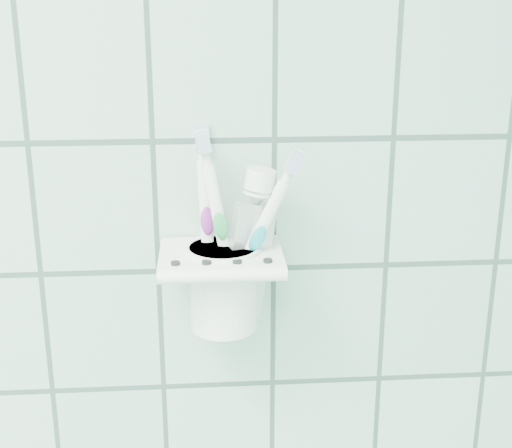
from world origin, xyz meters
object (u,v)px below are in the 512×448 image
at_px(toothbrush_pink, 239,228).
at_px(toothbrush_blue, 210,228).
at_px(toothbrush_orange, 215,229).
at_px(toothpaste_tube, 238,234).
at_px(holder_bracket, 221,259).
at_px(cup, 224,283).

height_order(toothbrush_pink, toothbrush_blue, toothbrush_blue).
relative_size(toothbrush_orange, toothpaste_tube, 1.17).
bearing_deg(toothpaste_tube, holder_bracket, 176.02).
relative_size(cup, toothbrush_blue, 0.44).
bearing_deg(cup, toothbrush_blue, -156.26).
height_order(toothbrush_blue, toothbrush_orange, toothbrush_blue).
distance_m(cup, toothbrush_pink, 0.06).
xyz_separation_m(toothbrush_blue, toothbrush_orange, (0.00, 0.00, -0.00)).
distance_m(holder_bracket, toothbrush_pink, 0.04).
relative_size(holder_bracket, toothpaste_tube, 0.74).
distance_m(cup, toothbrush_blue, 0.06).
distance_m(holder_bracket, toothpaste_tube, 0.03).
distance_m(cup, toothpaste_tube, 0.05).
relative_size(holder_bracket, toothbrush_orange, 0.63).
bearing_deg(toothbrush_blue, cup, 13.61).
distance_m(holder_bracket, cup, 0.03).
bearing_deg(toothbrush_orange, toothbrush_pink, 3.12).
xyz_separation_m(cup, toothbrush_pink, (0.01, -0.00, 0.06)).
relative_size(holder_bracket, toothbrush_blue, 0.61).
distance_m(cup, toothbrush_orange, 0.06).
xyz_separation_m(holder_bracket, cup, (0.00, 0.00, -0.03)).
xyz_separation_m(holder_bracket, toothbrush_orange, (-0.01, -0.00, 0.03)).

